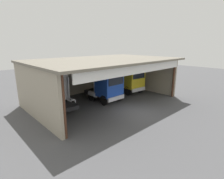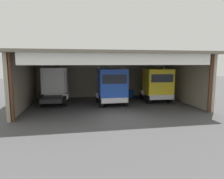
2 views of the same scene
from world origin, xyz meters
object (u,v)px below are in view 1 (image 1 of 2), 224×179
at_px(truck_blue_right_bay, 107,86).
at_px(tool_cart, 100,88).
at_px(truck_white_left_bay, 55,91).
at_px(truck_yellow_center_right_bay, 130,80).
at_px(oil_drum, 105,88).

height_order(truck_blue_right_bay, tool_cart, truck_blue_right_bay).
distance_m(truck_white_left_bay, truck_yellow_center_right_bay, 9.94).
xyz_separation_m(truck_white_left_bay, truck_yellow_center_right_bay, (9.86, -1.26, -0.02)).
height_order(truck_white_left_bay, truck_blue_right_bay, truck_blue_right_bay).
relative_size(truck_yellow_center_right_bay, tool_cart, 4.64).
distance_m(oil_drum, tool_cart, 0.73).
height_order(truck_white_left_bay, oil_drum, truck_white_left_bay).
height_order(truck_blue_right_bay, truck_yellow_center_right_bay, truck_blue_right_bay).
bearing_deg(truck_yellow_center_right_bay, oil_drum, -54.70).
xyz_separation_m(truck_blue_right_bay, oil_drum, (2.93, 3.67, -1.30)).
xyz_separation_m(truck_white_left_bay, tool_cart, (7.43, 1.98, -1.28)).
relative_size(truck_white_left_bay, truck_yellow_center_right_bay, 1.00).
bearing_deg(truck_white_left_bay, truck_blue_right_bay, -19.45).
bearing_deg(oil_drum, truck_white_left_bay, -168.35).
bearing_deg(oil_drum, truck_yellow_center_right_bay, -58.84).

